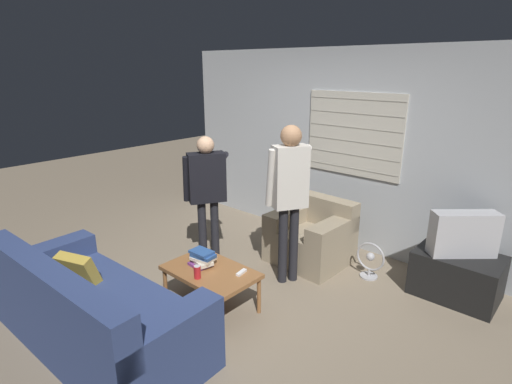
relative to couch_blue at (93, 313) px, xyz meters
name	(u,v)px	position (x,y,z in m)	size (l,w,h in m)	color
ground_plane	(231,299)	(0.36, 1.28, -0.32)	(16.00, 16.00, 0.00)	#7F705B
wall_back	(339,149)	(0.37, 3.31, 0.96)	(5.20, 0.08, 2.55)	#ADB2B7
couch_blue	(93,313)	(0.00, 0.00, 0.00)	(2.13, 1.01, 0.88)	navy
armchair_beige	(312,236)	(0.48, 2.58, 0.00)	(0.90, 0.82, 0.77)	gray
coffee_table	(211,274)	(0.32, 1.05, 0.06)	(0.91, 0.58, 0.42)	brown
tv_stand	(457,275)	(2.07, 2.90, -0.08)	(0.82, 0.58, 0.48)	black
tv	(464,234)	(2.07, 2.90, 0.38)	(0.61, 0.58, 0.46)	#B2B2B7
person_left_standing	(207,184)	(-0.47, 1.74, 0.66)	(0.54, 0.74, 1.55)	black
person_right_standing	(289,186)	(0.56, 1.99, 0.79)	(0.56, 0.69, 1.75)	black
book_stack	(202,258)	(0.19, 1.06, 0.17)	(0.26, 0.22, 0.15)	#75387F
soda_can	(197,272)	(0.35, 0.86, 0.16)	(0.07, 0.07, 0.13)	red
spare_remote	(241,272)	(0.60, 1.20, 0.11)	(0.06, 0.13, 0.02)	white
floor_fan	(370,260)	(1.22, 2.66, -0.11)	(0.34, 0.20, 0.43)	#A8A8AD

